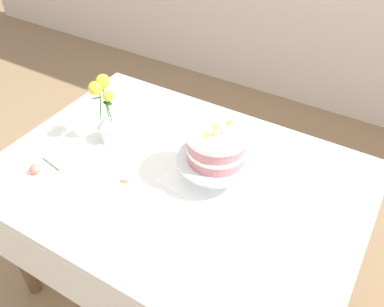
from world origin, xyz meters
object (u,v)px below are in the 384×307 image
Objects in this scene: fallen_rose at (36,169)px; cake_stand at (216,161)px; layer_cake at (217,145)px; flower_vase at (106,114)px; dining_table at (175,196)px.

cake_stand is at bearing 28.57° from fallen_rose.
layer_cake is 2.02× the size of fallen_rose.
flower_vase is at bearing -176.55° from layer_cake.
cake_stand is at bearing 3.31° from layer_cake.
fallen_rose is (-0.48, -0.24, 0.11)m from dining_table.
fallen_rose is (-0.61, -0.33, -0.06)m from cake_stand.
fallen_rose reaches higher than dining_table.
cake_stand is 0.69m from fallen_rose.
dining_table is at bearing -144.84° from cake_stand.
flower_vase is at bearing 68.66° from fallen_rose.
flower_vase is 0.34m from fallen_rose.
flower_vase is (-0.49, -0.03, 0.05)m from cake_stand.
dining_table is at bearing -9.50° from flower_vase.
fallen_rose is (-0.12, -0.30, -0.12)m from flower_vase.
flower_vase is (-0.49, -0.03, -0.02)m from layer_cake.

